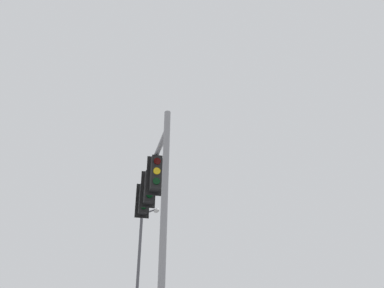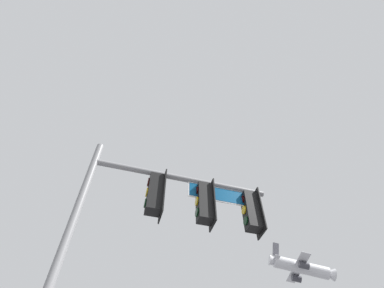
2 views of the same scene
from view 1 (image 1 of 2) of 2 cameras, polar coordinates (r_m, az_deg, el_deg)
name	(u,v)px [view 1 (image 1 of 2)]	position (r m, az deg, el deg)	size (l,w,h in m)	color
signal_pole_near	(152,195)	(11.87, -6.06, -7.75)	(4.54, 1.25, 7.29)	gray
street_lamp	(140,273)	(23.49, -7.95, -18.90)	(1.68, 0.70, 8.68)	#4C4C51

